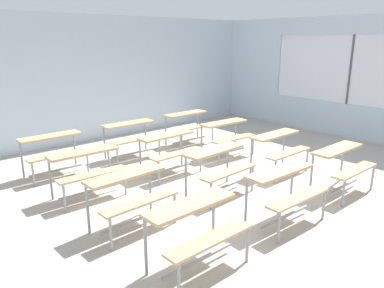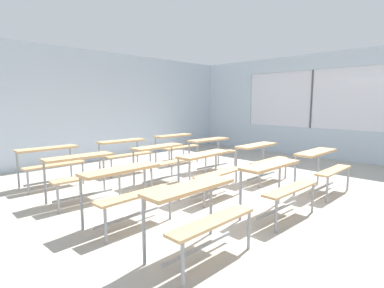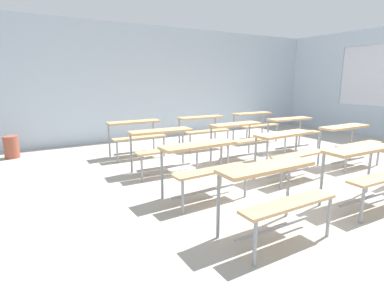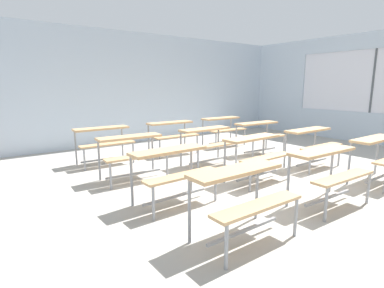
# 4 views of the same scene
# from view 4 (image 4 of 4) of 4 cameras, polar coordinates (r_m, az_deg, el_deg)

# --- Properties ---
(ground) EXTENTS (10.00, 9.00, 0.05)m
(ground) POSITION_cam_4_polar(r_m,az_deg,el_deg) (5.29, 12.56, -6.97)
(ground) COLOR #ADA89E
(wall_back) EXTENTS (10.00, 0.12, 3.00)m
(wall_back) POSITION_cam_4_polar(r_m,az_deg,el_deg) (8.68, -10.11, 10.37)
(wall_back) COLOR silver
(wall_back) RESTS_ON ground
(desk_bench_r0c0) EXTENTS (1.10, 0.60, 0.74)m
(desk_bench_r0c0) POSITION_cam_4_polar(r_m,az_deg,el_deg) (3.14, 9.71, -8.22)
(desk_bench_r0c0) COLOR tan
(desk_bench_r0c0) RESTS_ON ground
(desk_bench_r0c1) EXTENTS (1.12, 0.62, 0.74)m
(desk_bench_r0c1) POSITION_cam_4_polar(r_m,az_deg,el_deg) (4.39, 24.64, -3.51)
(desk_bench_r0c1) COLOR tan
(desk_bench_r0c1) RESTS_ON ground
(desk_bench_r0c2) EXTENTS (1.10, 0.60, 0.74)m
(desk_bench_r0c2) POSITION_cam_4_polar(r_m,az_deg,el_deg) (5.79, 32.35, -0.87)
(desk_bench_r0c2) COLOR tan
(desk_bench_r0c2) RESTS_ON ground
(desk_bench_r1c0) EXTENTS (1.12, 0.63, 0.74)m
(desk_bench_r1c0) POSITION_cam_4_polar(r_m,az_deg,el_deg) (4.04, -3.57, -3.69)
(desk_bench_r1c0) COLOR tan
(desk_bench_r1c0) RESTS_ON ground
(desk_bench_r1c1) EXTENTS (1.13, 0.64, 0.74)m
(desk_bench_r1c1) POSITION_cam_4_polar(r_m,az_deg,el_deg) (5.11, 12.24, -0.76)
(desk_bench_r1c1) COLOR tan
(desk_bench_r1c1) RESTS_ON ground
(desk_bench_r1c2) EXTENTS (1.10, 0.59, 0.74)m
(desk_bench_r1c2) POSITION_cam_4_polar(r_m,az_deg,el_deg) (6.32, 21.95, 0.95)
(desk_bench_r1c2) COLOR tan
(desk_bench_r1c2) RESTS_ON ground
(desk_bench_r2c0) EXTENTS (1.12, 0.63, 0.74)m
(desk_bench_r2c0) POSITION_cam_4_polar(r_m,az_deg,el_deg) (5.17, -11.29, -0.58)
(desk_bench_r2c0) COLOR tan
(desk_bench_r2c0) RESTS_ON ground
(desk_bench_r2c1) EXTENTS (1.11, 0.62, 0.74)m
(desk_bench_r2c1) POSITION_cam_4_polar(r_m,az_deg,el_deg) (6.00, 3.13, 1.24)
(desk_bench_r2c1) COLOR tan
(desk_bench_r2c1) RESTS_ON ground
(desk_bench_r2c2) EXTENTS (1.13, 0.64, 0.74)m
(desk_bench_r2c2) POSITION_cam_4_polar(r_m,az_deg,el_deg) (7.11, 12.80, 2.55)
(desk_bench_r2c2) COLOR tan
(desk_bench_r2c2) RESTS_ON ground
(desk_bench_r3c0) EXTENTS (1.10, 0.59, 0.74)m
(desk_bench_r3c0) POSITION_cam_4_polar(r_m,az_deg,el_deg) (6.36, -16.47, 1.36)
(desk_bench_r3c0) COLOR tan
(desk_bench_r3c0) RESTS_ON ground
(desk_bench_r3c1) EXTENTS (1.12, 0.63, 0.74)m
(desk_bench_r3c1) POSITION_cam_4_polar(r_m,az_deg,el_deg) (7.03, -3.75, 2.70)
(desk_bench_r3c1) COLOR tan
(desk_bench_r3c1) RESTS_ON ground
(desk_bench_r3c2) EXTENTS (1.11, 0.60, 0.74)m
(desk_bench_r3c2) POSITION_cam_4_polar(r_m,az_deg,el_deg) (8.02, 5.99, 3.71)
(desk_bench_r3c2) COLOR tan
(desk_bench_r3c2) RESTS_ON ground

